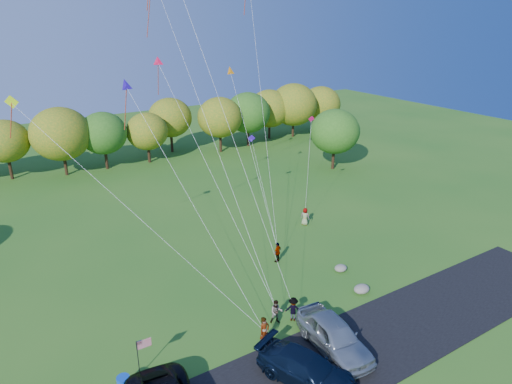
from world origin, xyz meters
TOP-DOWN VIEW (x-y plane):
  - ground at (0.00, 0.00)m, footprint 140.00×140.00m
  - asphalt_lane at (0.00, -4.00)m, footprint 44.00×6.00m
  - treeline at (0.10, 35.43)m, footprint 75.72×27.00m
  - minivan_navy at (-0.67, -4.37)m, footprint 4.11×5.90m
  - minivan_silver at (2.16, -3.25)m, footprint 2.76×5.73m
  - flyer_a at (-0.96, -0.80)m, footprint 0.76×0.57m
  - flyer_b at (0.80, 0.55)m, footprint 0.96×0.89m
  - flyer_c at (1.83, 0.20)m, footprint 1.19×1.12m
  - flyer_d at (5.15, 6.72)m, footprint 1.04×0.79m
  - flyer_e at (11.06, 10.91)m, footprint 0.86×0.95m
  - flag_assembly at (-7.66, 0.71)m, footprint 0.82×0.53m
  - boulder_near at (7.66, 0.13)m, footprint 1.18×0.92m
  - boulder_far at (8.35, 3.04)m, footprint 0.98×0.82m
  - kites_aloft at (1.36, 14.39)m, footprint 23.68×7.34m

SIDE VIEW (x-z plane):
  - ground at x=0.00m, z-range 0.00..0.00m
  - asphalt_lane at x=0.00m, z-range 0.00..0.06m
  - boulder_far at x=8.35m, z-range 0.00..0.51m
  - boulder_near at x=7.66m, z-range 0.00..0.59m
  - flyer_b at x=0.80m, z-range 0.00..1.59m
  - flyer_c at x=1.83m, z-range 0.00..1.61m
  - flyer_e at x=11.06m, z-range 0.00..1.63m
  - flyer_d at x=5.15m, z-range 0.00..1.65m
  - minivan_navy at x=-0.67m, z-range 0.06..1.65m
  - flyer_a at x=-0.96m, z-range 0.00..1.88m
  - minivan_silver at x=2.16m, z-range 0.06..1.95m
  - flag_assembly at x=-7.66m, z-range 0.53..2.74m
  - treeline at x=0.10m, z-range 0.34..8.85m
  - kites_aloft at x=1.36m, z-range 9.19..26.77m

